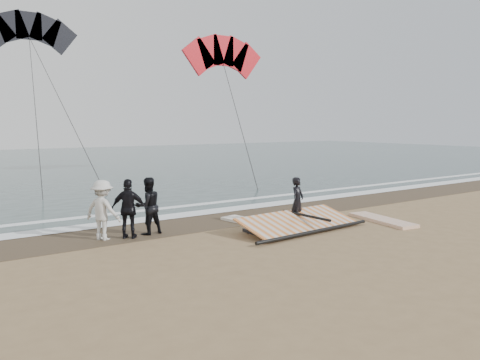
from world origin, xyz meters
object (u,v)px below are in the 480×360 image
object	(u,v)px
man_main	(297,201)
board_cream	(253,223)
board_white	(382,220)
sail_rig	(295,224)

from	to	relation	value
man_main	board_cream	world-z (taller)	man_main
board_white	board_cream	size ratio (longest dim) A/B	1.04
sail_rig	board_cream	bearing A→B (deg)	113.79
man_main	sail_rig	bearing A→B (deg)	-160.25
board_cream	sail_rig	xyz separation A→B (m)	(0.63, -1.43, 0.14)
man_main	sail_rig	size ratio (longest dim) A/B	0.34
board_white	man_main	bearing A→B (deg)	163.65
man_main	board_white	xyz separation A→B (m)	(2.84, -1.33, -0.77)
board_white	sail_rig	bearing A→B (deg)	175.87
board_white	board_cream	xyz separation A→B (m)	(-4.06, 2.21, -0.00)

